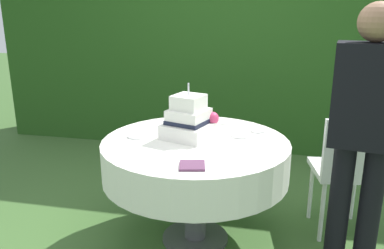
# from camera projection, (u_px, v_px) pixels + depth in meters

# --- Properties ---
(ground_plane) EXTENTS (20.00, 20.00, 0.00)m
(ground_plane) POSITION_uv_depth(u_px,v_px,m) (195.00, 238.00, 2.79)
(ground_plane) COLOR #3D602D
(foliage_hedge) EXTENTS (5.45, 0.59, 2.65)m
(foliage_hedge) POSITION_uv_depth(u_px,v_px,m) (235.00, 30.00, 4.42)
(foliage_hedge) COLOR #234C19
(foliage_hedge) RESTS_ON ground_plane
(cake_table) EXTENTS (1.23, 1.23, 0.73)m
(cake_table) POSITION_uv_depth(u_px,v_px,m) (195.00, 159.00, 2.62)
(cake_table) COLOR #4C4C51
(cake_table) RESTS_ON ground_plane
(wedding_cake) EXTENTS (0.38, 0.37, 0.37)m
(wedding_cake) POSITION_uv_depth(u_px,v_px,m) (189.00, 121.00, 2.62)
(wedding_cake) COLOR white
(wedding_cake) RESTS_ON cake_table
(serving_plate_near) EXTENTS (0.13, 0.13, 0.01)m
(serving_plate_near) POSITION_uv_depth(u_px,v_px,m) (223.00, 122.00, 2.99)
(serving_plate_near) COLOR white
(serving_plate_near) RESTS_ON cake_table
(serving_plate_far) EXTENTS (0.11, 0.11, 0.01)m
(serving_plate_far) POSITION_uv_depth(u_px,v_px,m) (258.00, 131.00, 2.77)
(serving_plate_far) COLOR white
(serving_plate_far) RESTS_ON cake_table
(serving_plate_left) EXTENTS (0.13, 0.13, 0.01)m
(serving_plate_left) POSITION_uv_depth(u_px,v_px,m) (240.00, 136.00, 2.67)
(serving_plate_left) COLOR white
(serving_plate_left) RESTS_ON cake_table
(serving_plate_right) EXTENTS (0.15, 0.15, 0.01)m
(serving_plate_right) POSITION_uv_depth(u_px,v_px,m) (138.00, 136.00, 2.67)
(serving_plate_right) COLOR white
(serving_plate_right) RESTS_ON cake_table
(napkin_stack) EXTENTS (0.16, 0.16, 0.01)m
(napkin_stack) POSITION_uv_depth(u_px,v_px,m) (192.00, 165.00, 2.16)
(napkin_stack) COLOR #603856
(napkin_stack) RESTS_ON cake_table
(garden_chair) EXTENTS (0.46, 0.46, 0.89)m
(garden_chair) POSITION_uv_depth(u_px,v_px,m) (347.00, 165.00, 2.68)
(garden_chair) COLOR white
(garden_chair) RESTS_ON ground_plane
(standing_person) EXTENTS (0.39, 0.26, 1.60)m
(standing_person) POSITION_uv_depth(u_px,v_px,m) (364.00, 132.00, 2.11)
(standing_person) COLOR black
(standing_person) RESTS_ON ground_plane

